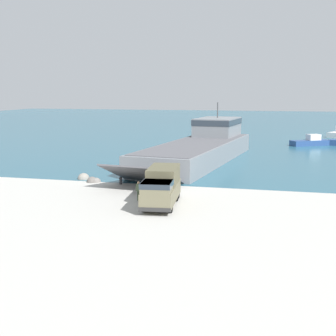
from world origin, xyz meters
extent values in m
plane|color=#B7B5AD|center=(0.00, 0.00, 0.00)|extent=(240.00, 240.00, 0.00)
cube|color=#285B70|center=(0.00, 93.60, 0.00)|extent=(240.00, 180.00, 0.01)
cube|color=gray|center=(-0.67, 20.11, 1.27)|extent=(11.71, 31.22, 2.54)
cube|color=#56565B|center=(-0.67, 20.11, 2.58)|extent=(10.93, 29.93, 0.08)
cube|color=gray|center=(0.62, 30.50, 3.95)|extent=(6.63, 9.15, 2.81)
cube|color=#28333D|center=(0.62, 30.50, 4.78)|extent=(6.80, 9.26, 0.84)
cylinder|color=#3F3F42|center=(0.62, 30.50, 6.55)|extent=(0.16, 0.16, 2.40)
cube|color=#56565B|center=(-2.90, 2.05, 1.36)|extent=(7.52, 6.79, 2.51)
cube|color=#6B664C|center=(0.83, -4.65, 1.03)|extent=(3.26, 7.54, 1.28)
cube|color=#6B664C|center=(1.09, -7.05, 2.08)|extent=(2.58, 2.72, 0.82)
cube|color=#28333D|center=(1.09, -7.05, 2.29)|extent=(2.66, 2.76, 0.41)
cube|color=brown|center=(0.70, -3.41, 2.38)|extent=(2.87, 4.86, 1.41)
cube|color=#2D2D2D|center=(1.22, -8.20, 0.54)|extent=(2.54, 0.51, 0.32)
cylinder|color=black|center=(2.11, -6.79, 0.60)|extent=(0.48, 1.23, 1.20)
cylinder|color=black|center=(0.05, -7.02, 0.60)|extent=(0.48, 1.23, 1.20)
cylinder|color=black|center=(1.68, -2.83, 0.60)|extent=(0.48, 1.23, 1.20)
cylinder|color=black|center=(-0.38, -3.06, 0.60)|extent=(0.48, 1.23, 1.20)
cylinder|color=black|center=(1.56, -1.74, 0.60)|extent=(0.48, 1.23, 1.20)
cylinder|color=black|center=(-0.50, -1.96, 0.60)|extent=(0.48, 1.23, 1.20)
cylinder|color=#3D4C33|center=(-1.59, -3.51, 0.42)|extent=(0.14, 0.14, 0.83)
cylinder|color=#3D4C33|center=(-1.44, -3.61, 0.42)|extent=(0.14, 0.14, 0.83)
cube|color=#3D4C33|center=(-1.52, -3.56, 1.16)|extent=(0.50, 0.44, 0.66)
sphere|color=tan|center=(-1.52, -3.56, 1.61)|extent=(0.23, 0.23, 0.23)
cube|color=navy|center=(15.33, 43.58, 0.46)|extent=(7.33, 5.63, 0.93)
cube|color=silver|center=(15.79, 43.86, 1.44)|extent=(2.65, 2.43, 1.02)
cylinder|color=#333338|center=(-5.50, 2.97, 0.27)|extent=(0.30, 0.30, 0.53)
sphere|color=#333338|center=(-5.50, 2.97, 0.62)|extent=(0.35, 0.35, 0.35)
sphere|color=#66605B|center=(-8.82, 3.33, 0.00)|extent=(1.15, 1.15, 1.15)
sphere|color=gray|center=(-10.40, 4.67, 0.00)|extent=(1.32, 1.32, 1.32)
sphere|color=gray|center=(-8.37, 3.41, 0.00)|extent=(0.94, 0.94, 0.94)
camera|label=1|loc=(10.59, -41.78, 9.57)|focal=50.00mm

